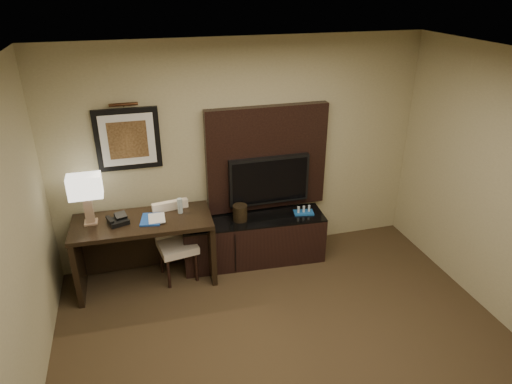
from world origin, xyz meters
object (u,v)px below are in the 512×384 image
object	(u,v)px
table_lamp	(87,202)
water_bottle	(180,206)
minibar_tray	(304,210)
credenza	(254,239)
desk	(146,251)
desk_phone	(118,219)
ice_bucket	(240,213)
tv	(269,180)
desk_chair	(177,245)

from	to	relation	value
table_lamp	water_bottle	xyz separation A→B (m)	(0.98, -0.02, -0.17)
table_lamp	minibar_tray	xyz separation A→B (m)	(2.49, -0.03, -0.44)
table_lamp	credenza	bearing A→B (deg)	0.40
desk	minibar_tray	distance (m)	1.97
credenza	water_bottle	distance (m)	1.07
desk	credenza	bearing A→B (deg)	6.39
desk_phone	table_lamp	bearing A→B (deg)	144.20
desk_phone	ice_bucket	size ratio (longest dim) A/B	1.02
tv	desk	bearing A→B (deg)	-171.23
desk	desk_phone	xyz separation A→B (m)	(-0.25, -0.01, 0.46)
table_lamp	ice_bucket	distance (m)	1.73
credenza	ice_bucket	bearing A→B (deg)	-175.68
desk_chair	table_lamp	world-z (taller)	table_lamp
tv	minibar_tray	xyz separation A→B (m)	(0.40, -0.19, -0.38)
tv	table_lamp	xyz separation A→B (m)	(-2.10, -0.15, 0.07)
credenza	desk_chair	size ratio (longest dim) A/B	2.00
credenza	ice_bucket	distance (m)	0.43
table_lamp	ice_bucket	world-z (taller)	table_lamp
minibar_tray	tv	bearing A→B (deg)	155.00
water_bottle	ice_bucket	world-z (taller)	water_bottle
desk	ice_bucket	bearing A→B (deg)	6.95
desk	credenza	size ratio (longest dim) A/B	0.88
ice_bucket	water_bottle	bearing A→B (deg)	-177.15
table_lamp	minibar_tray	size ratio (longest dim) A/B	2.16
tv	desk_chair	world-z (taller)	tv
desk_phone	ice_bucket	distance (m)	1.41
desk	table_lamp	distance (m)	0.87
ice_bucket	tv	bearing A→B (deg)	19.22
tv	table_lamp	bearing A→B (deg)	-175.82
table_lamp	desk_phone	world-z (taller)	table_lamp
credenza	table_lamp	world-z (taller)	table_lamp
credenza	table_lamp	size ratio (longest dim) A/B	3.34
tv	minibar_tray	world-z (taller)	tv
desk_chair	water_bottle	bearing A→B (deg)	34.29
desk	desk_chair	bearing A→B (deg)	0.84
credenza	desk_phone	xyz separation A→B (m)	(-1.57, -0.11, 0.57)
ice_bucket	desk	bearing A→B (deg)	-175.10
water_bottle	table_lamp	bearing A→B (deg)	178.60
desk_chair	minibar_tray	xyz separation A→B (m)	(1.59, 0.06, 0.21)
tv	desk_phone	size ratio (longest dim) A/B	4.98
desk	tv	xyz separation A→B (m)	(1.56, 0.24, 0.61)
ice_bucket	credenza	bearing A→B (deg)	0.51
ice_bucket	minibar_tray	world-z (taller)	ice_bucket
water_bottle	minibar_tray	size ratio (longest dim) A/B	0.73
ice_bucket	desk_chair	bearing A→B (deg)	-172.32
desk_phone	water_bottle	xyz separation A→B (m)	(0.69, 0.07, 0.04)
desk_chair	minibar_tray	size ratio (longest dim) A/B	3.59
tv	table_lamp	distance (m)	2.10
desk_chair	desk_phone	bearing A→B (deg)	170.71
table_lamp	ice_bucket	bearing A→B (deg)	0.39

